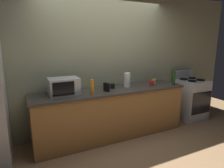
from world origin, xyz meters
TOP-DOWN VIEW (x-y plane):
  - ground_plane at (0.00, 0.00)m, footprint 8.00×8.00m
  - back_wall at (0.00, 0.81)m, footprint 6.40×0.10m
  - counter_run at (0.00, 0.40)m, footprint 2.84×0.64m
  - stove_range at (2.00, 0.40)m, footprint 0.60×0.61m
  - microwave at (-0.85, 0.45)m, footprint 0.48×0.35m
  - paper_towel_roll at (0.34, 0.45)m, footprint 0.12×0.12m
  - cordless_phone at (-0.15, 0.32)m, footprint 0.08×0.12m
  - bottle_dish_soap at (-0.43, 0.25)m, footprint 0.06×0.06m
  - bottle_wine at (1.28, 0.21)m, footprint 0.06×0.06m
  - mug_red at (0.82, 0.32)m, footprint 0.08×0.08m
  - mug_black at (0.04, 0.47)m, footprint 0.08×0.08m
  - mug_yellow at (0.99, 0.48)m, footprint 0.08×0.08m

SIDE VIEW (x-z plane):
  - ground_plane at x=0.00m, z-range 0.00..0.00m
  - counter_run at x=0.00m, z-range 0.00..0.90m
  - stove_range at x=2.00m, z-range -0.08..1.00m
  - mug_black at x=0.04m, z-range 0.90..0.99m
  - mug_yellow at x=0.99m, z-range 0.90..0.99m
  - mug_red at x=0.82m, z-range 0.90..1.00m
  - cordless_phone at x=-0.15m, z-range 0.90..1.05m
  - bottle_dish_soap at x=-0.43m, z-range 0.90..1.15m
  - microwave at x=-0.85m, z-range 0.90..1.17m
  - paper_towel_roll at x=0.34m, z-range 0.90..1.17m
  - bottle_wine at x=1.28m, z-range 0.90..1.18m
  - back_wall at x=0.00m, z-range 0.00..2.70m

